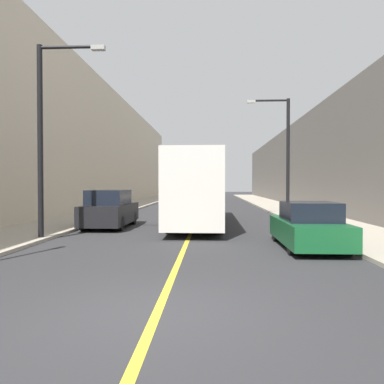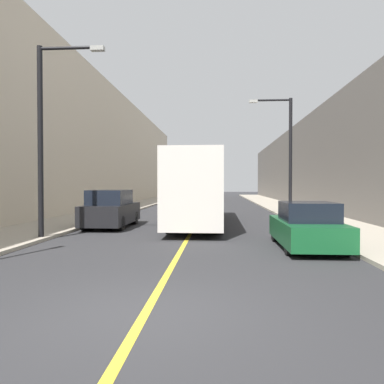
{
  "view_description": "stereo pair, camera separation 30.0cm",
  "coord_description": "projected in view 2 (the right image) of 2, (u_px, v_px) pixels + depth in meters",
  "views": [
    {
      "loc": [
        0.87,
        -5.91,
        2.08
      ],
      "look_at": [
        0.06,
        10.01,
        1.76
      ],
      "focal_mm": 35.0,
      "sensor_mm": 36.0,
      "label": 1
    },
    {
      "loc": [
        1.17,
        -5.89,
        2.08
      ],
      "look_at": [
        0.06,
        10.01,
        1.76
      ],
      "focal_mm": 35.0,
      "sensor_mm": 36.0,
      "label": 2
    }
  ],
  "objects": [
    {
      "name": "car_right_near",
      "position": [
        307.0,
        227.0,
        12.15
      ],
      "size": [
        1.82,
        4.3,
        1.51
      ],
      "color": "#145128",
      "rests_on": "ground"
    },
    {
      "name": "bus",
      "position": [
        199.0,
        188.0,
        19.31
      ],
      "size": [
        2.43,
        11.49,
        3.51
      ],
      "color": "silver",
      "rests_on": "ground"
    },
    {
      "name": "sidewalk_right",
      "position": [
        279.0,
        206.0,
        35.43
      ],
      "size": [
        3.55,
        72.0,
        0.12
      ],
      "primitive_type": "cube",
      "color": "#A89E8C",
      "rests_on": "ground"
    },
    {
      "name": "building_row_left",
      "position": [
        97.0,
        147.0,
        36.55
      ],
      "size": [
        4.0,
        72.0,
        11.4
      ],
      "primitive_type": "cube",
      "color": "beige",
      "rests_on": "ground"
    },
    {
      "name": "road_center_line",
      "position": [
        206.0,
        206.0,
        35.92
      ],
      "size": [
        0.16,
        72.0,
        0.01
      ],
      "primitive_type": "cube",
      "color": "gold",
      "rests_on": "ground"
    },
    {
      "name": "street_lamp_right",
      "position": [
        287.0,
        149.0,
        22.14
      ],
      "size": [
        2.54,
        0.24,
        7.06
      ],
      "color": "black",
      "rests_on": "sidewalk_right"
    },
    {
      "name": "ground_plane",
      "position": [
        145.0,
        314.0,
        6.0
      ],
      "size": [
        200.0,
        200.0,
        0.0
      ],
      "primitive_type": "plane",
      "color": "#2D2D30"
    },
    {
      "name": "sidewalk_left",
      "position": [
        135.0,
        205.0,
        36.4
      ],
      "size": [
        3.55,
        72.0,
        0.12
      ],
      "primitive_type": "cube",
      "color": "#A89E8C",
      "rests_on": "ground"
    },
    {
      "name": "street_lamp_left",
      "position": [
        46.0,
        128.0,
        13.88
      ],
      "size": [
        2.54,
        0.24,
        7.09
      ],
      "color": "black",
      "rests_on": "sidewalk_left"
    },
    {
      "name": "parked_suv_left",
      "position": [
        111.0,
        210.0,
        18.1
      ],
      "size": [
        1.89,
        4.46,
        1.82
      ],
      "color": "black",
      "rests_on": "ground"
    },
    {
      "name": "building_row_right",
      "position": [
        320.0,
        164.0,
        35.09
      ],
      "size": [
        4.0,
        72.0,
        7.96
      ],
      "primitive_type": "cube",
      "color": "#66605B",
      "rests_on": "ground"
    }
  ]
}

